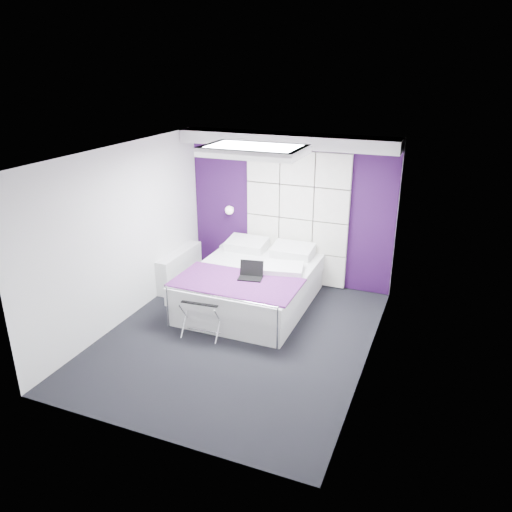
{
  "coord_description": "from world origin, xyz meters",
  "views": [
    {
      "loc": [
        2.57,
        -5.65,
        3.64
      ],
      "look_at": [
        0.13,
        0.35,
        1.13
      ],
      "focal_mm": 35.0,
      "sensor_mm": 36.0,
      "label": 1
    }
  ],
  "objects": [
    {
      "name": "wall_back",
      "position": [
        0.0,
        2.2,
        1.3
      ],
      "size": [
        3.6,
        0.0,
        3.6
      ],
      "primitive_type": "plane",
      "rotation": [
        1.57,
        0.0,
        0.0
      ],
      "color": "white",
      "rests_on": "floor"
    },
    {
      "name": "radiator",
      "position": [
        -1.69,
        1.3,
        0.3
      ],
      "size": [
        0.22,
        1.2,
        0.6
      ],
      "primitive_type": "cube",
      "color": "white",
      "rests_on": "floor"
    },
    {
      "name": "headboard",
      "position": [
        0.15,
        2.14,
        1.17
      ],
      "size": [
        1.8,
        0.08,
        2.3
      ],
      "primitive_type": null,
      "color": "silver",
      "rests_on": "wall_back"
    },
    {
      "name": "skylight",
      "position": [
        0.0,
        0.6,
        2.55
      ],
      "size": [
        1.36,
        0.86,
        0.12
      ],
      "primitive_type": null,
      "color": "white",
      "rests_on": "ceiling"
    },
    {
      "name": "luggage_rack",
      "position": [
        -0.49,
        -0.12,
        0.27
      ],
      "size": [
        0.54,
        0.4,
        0.53
      ],
      "rotation": [
        0.0,
        0.0,
        0.08
      ],
      "color": "silver",
      "rests_on": "floor"
    },
    {
      "name": "wall_lamp",
      "position": [
        -1.05,
        2.06,
        1.22
      ],
      "size": [
        0.15,
        0.15,
        0.15
      ],
      "primitive_type": "sphere",
      "color": "white",
      "rests_on": "wall_back"
    },
    {
      "name": "nightstand",
      "position": [
        -0.95,
        2.02,
        0.57
      ],
      "size": [
        0.46,
        0.36,
        0.05
      ],
      "primitive_type": "cube",
      "color": "white",
      "rests_on": "wall_back"
    },
    {
      "name": "bed",
      "position": [
        -0.22,
        1.02,
        0.33
      ],
      "size": [
        1.86,
        2.25,
        0.78
      ],
      "color": "white",
      "rests_on": "floor"
    },
    {
      "name": "wall_right",
      "position": [
        1.8,
        0.0,
        1.3
      ],
      "size": [
        0.0,
        4.4,
        4.4
      ],
      "primitive_type": "plane",
      "rotation": [
        1.57,
        0.0,
        -1.57
      ],
      "color": "white",
      "rests_on": "floor"
    },
    {
      "name": "floor",
      "position": [
        0.0,
        0.0,
        0.0
      ],
      "size": [
        4.4,
        4.4,
        0.0
      ],
      "primitive_type": "plane",
      "color": "black",
      "rests_on": "ground"
    },
    {
      "name": "wall_left",
      "position": [
        -1.8,
        0.0,
        1.3
      ],
      "size": [
        0.0,
        4.4,
        4.4
      ],
      "primitive_type": "plane",
      "rotation": [
        1.57,
        0.0,
        1.57
      ],
      "color": "white",
      "rests_on": "floor"
    },
    {
      "name": "soffit",
      "position": [
        0.0,
        1.95,
        2.5
      ],
      "size": [
        3.58,
        0.5,
        0.2
      ],
      "primitive_type": "cube",
      "color": "white",
      "rests_on": "wall_back"
    },
    {
      "name": "ceiling",
      "position": [
        0.0,
        0.0,
        2.6
      ],
      "size": [
        4.4,
        4.4,
        0.0
      ],
      "primitive_type": "plane",
      "rotation": [
        3.14,
        0.0,
        0.0
      ],
      "color": "white",
      "rests_on": "wall_back"
    },
    {
      "name": "accent_wall",
      "position": [
        0.0,
        2.19,
        1.3
      ],
      "size": [
        3.58,
        0.02,
        2.58
      ],
      "primitive_type": "cube",
      "color": "#2E0E3E",
      "rests_on": "wall_back"
    },
    {
      "name": "laptop",
      "position": [
        -0.07,
        0.68,
        0.7
      ],
      "size": [
        0.35,
        0.25,
        0.25
      ],
      "rotation": [
        0.0,
        0.0,
        0.18
      ],
      "color": "black",
      "rests_on": "bed"
    }
  ]
}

